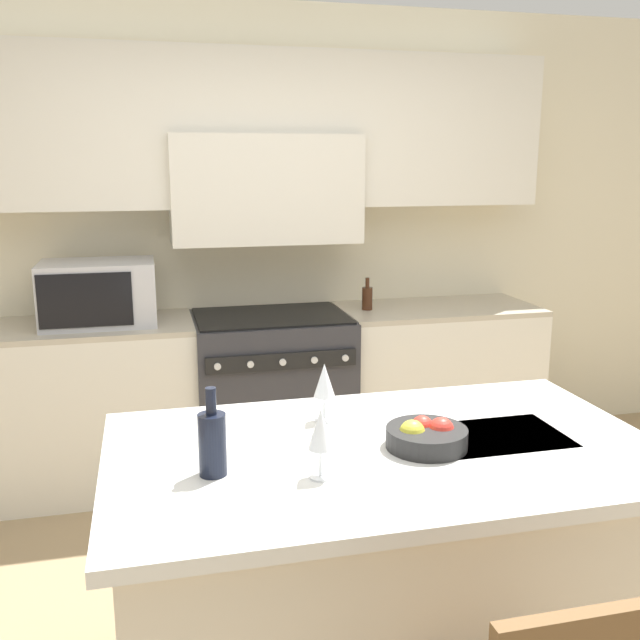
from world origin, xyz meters
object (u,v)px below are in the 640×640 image
microwave (98,293)px  fruit_bowl (426,436)px  wine_bottle (212,442)px  range_stove (272,394)px  oil_bottle_on_counter (367,298)px  wine_glass_far (324,382)px  wine_glass_near (321,431)px

microwave → fruit_bowl: microwave is taller
microwave → fruit_bowl: size_ratio=2.26×
wine_bottle → microwave: bearing=102.0°
range_stove → oil_bottle_on_counter: 0.80m
fruit_bowl → oil_bottle_on_counter: size_ratio=1.38×
wine_glass_far → wine_glass_near: bearing=-105.4°
wine_glass_far → fruit_bowl: bearing=-49.9°
range_stove → wine_glass_near: wine_glass_near is taller
range_stove → fruit_bowl: 1.97m
wine_glass_near → oil_bottle_on_counter: 2.23m
range_stove → fruit_bowl: (0.18, -1.91, 0.47)m
microwave → wine_glass_far: bearing=-62.4°
range_stove → microwave: 1.13m
microwave → wine_glass_far: microwave is taller
wine_bottle → wine_glass_near: size_ratio=1.27×
fruit_bowl → range_stove: bearing=95.3°
range_stove → wine_glass_far: wine_glass_far is taller
wine_glass_far → fruit_bowl: size_ratio=0.80×
microwave → wine_glass_far: (0.85, -1.62, -0.07)m
wine_bottle → wine_glass_far: 0.56m
range_stove → fruit_bowl: size_ratio=3.60×
range_stove → wine_glass_far: (-0.09, -1.60, 0.57)m
range_stove → wine_glass_far: bearing=-93.1°
microwave → range_stove: bearing=-1.1°
wine_glass_near → microwave: bearing=109.3°
wine_bottle → oil_bottle_on_counter: bearing=61.0°
range_stove → wine_bottle: size_ratio=3.53×
range_stove → microwave: bearing=178.9°
wine_glass_near → oil_bottle_on_counter: (0.80, 2.08, -0.03)m
microwave → oil_bottle_on_counter: microwave is taller
microwave → fruit_bowl: bearing=-60.1°
microwave → wine_glass_near: bearing=-70.7°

